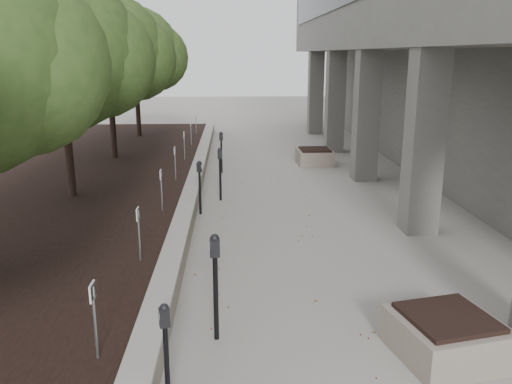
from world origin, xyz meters
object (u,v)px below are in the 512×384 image
object	(u,v)px
crabapple_tree_5	(136,72)
parking_meter_4	(200,188)
parking_meter_3	(220,174)
parking_meter_5	(221,152)
crabapple_tree_3	(63,86)
parking_meter_1	(216,288)
planter_front	(446,335)
parking_meter_2	(166,358)
planter_back	(315,156)
crabapple_tree_4	(109,77)

from	to	relation	value
crabapple_tree_5	parking_meter_4	bearing A→B (deg)	-72.80
parking_meter_3	parking_meter_5	size ratio (longest dim) A/B	1.05
crabapple_tree_3	crabapple_tree_5	distance (m)	10.00
parking_meter_1	planter_front	size ratio (longest dim) A/B	1.23
crabapple_tree_5	parking_meter_2	world-z (taller)	crabapple_tree_5
planter_back	parking_meter_5	bearing A→B (deg)	-159.62
planter_back	parking_meter_1	bearing A→B (deg)	-105.18
parking_meter_2	crabapple_tree_3	bearing A→B (deg)	95.24
parking_meter_2	planter_front	bearing A→B (deg)	-2.67
parking_meter_4	parking_meter_3	bearing A→B (deg)	89.85
parking_meter_1	planter_back	xyz separation A→B (m)	(3.22, 11.88, -0.49)
crabapple_tree_5	planter_front	world-z (taller)	crabapple_tree_5
parking_meter_1	parking_meter_2	world-z (taller)	parking_meter_1
parking_meter_1	parking_meter_3	world-z (taller)	parking_meter_1
parking_meter_5	planter_front	size ratio (longest dim) A/B	1.10
parking_meter_3	parking_meter_1	bearing A→B (deg)	-86.21
planter_front	parking_meter_3	bearing A→B (deg)	111.79
planter_back	parking_meter_4	bearing A→B (deg)	-122.50
parking_meter_4	planter_back	size ratio (longest dim) A/B	1.09
crabapple_tree_4	planter_back	distance (m)	7.59
parking_meter_1	planter_back	world-z (taller)	parking_meter_1
parking_meter_2	parking_meter_5	xyz separation A→B (m)	(0.39, 12.12, 0.04)
parking_meter_2	parking_meter_4	xyz separation A→B (m)	(-0.06, 7.43, 0.03)
crabapple_tree_4	planter_back	xyz separation A→B (m)	(7.03, 0.44, -2.83)
parking_meter_1	parking_meter_4	xyz separation A→B (m)	(-0.56, 5.94, -0.10)
crabapple_tree_3	parking_meter_3	bearing A→B (deg)	11.50
crabapple_tree_3	planter_back	distance (m)	9.33
parking_meter_2	planter_back	size ratio (longest dim) A/B	1.05
crabapple_tree_4	parking_meter_3	world-z (taller)	crabapple_tree_4
parking_meter_2	crabapple_tree_5	bearing A→B (deg)	83.04
crabapple_tree_3	parking_meter_4	size ratio (longest dim) A/B	4.01
parking_meter_5	parking_meter_3	bearing A→B (deg)	-81.58
parking_meter_5	planter_front	xyz separation A→B (m)	(3.13, -11.20, -0.40)
planter_front	planter_back	size ratio (longest dim) A/B	1.02
crabapple_tree_3	parking_meter_5	xyz separation A→B (m)	(3.70, 4.20, -2.43)
crabapple_tree_4	parking_meter_5	bearing A→B (deg)	-12.26
crabapple_tree_3	parking_meter_5	size ratio (longest dim) A/B	3.93
parking_meter_1	planter_back	distance (m)	12.32
crabapple_tree_5	planter_front	bearing A→B (deg)	-68.12
crabapple_tree_5	planter_back	world-z (taller)	crabapple_tree_5
crabapple_tree_5	parking_meter_3	world-z (taller)	crabapple_tree_5
parking_meter_2	crabapple_tree_4	bearing A→B (deg)	86.94
crabapple_tree_5	parking_meter_5	distance (m)	7.30
parking_meter_3	planter_back	bearing A→B (deg)	57.91
parking_meter_3	planter_front	world-z (taller)	parking_meter_3
parking_meter_1	parking_meter_2	xyz separation A→B (m)	(-0.50, -1.48, -0.13)
crabapple_tree_4	parking_meter_3	size ratio (longest dim) A/B	3.74
crabapple_tree_3	parking_meter_1	size ratio (longest dim) A/B	3.51
parking_meter_3	parking_meter_4	xyz separation A→B (m)	(-0.48, -1.26, -0.05)
crabapple_tree_4	parking_meter_2	distance (m)	13.57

